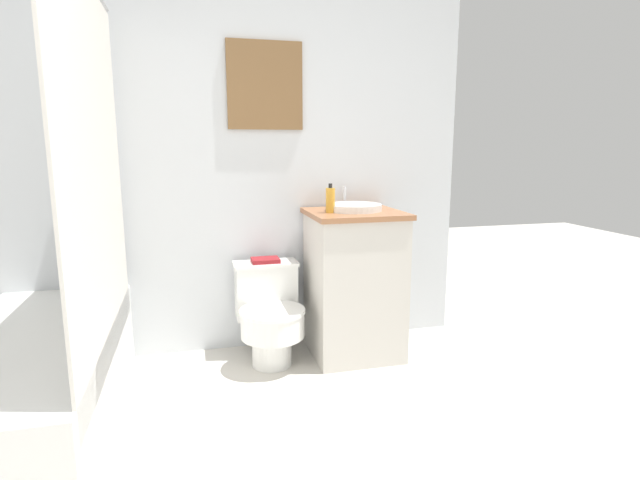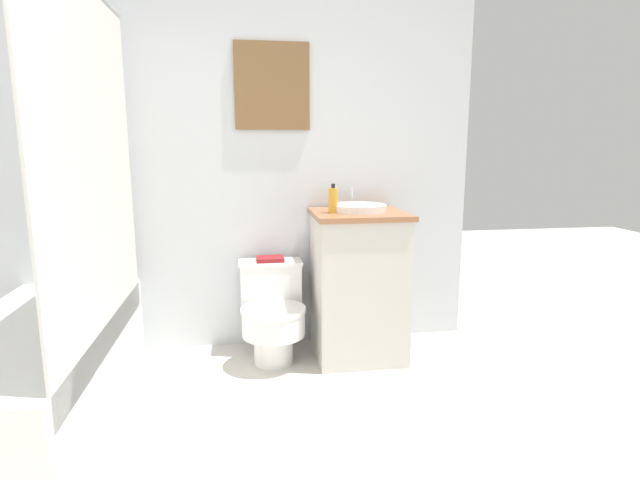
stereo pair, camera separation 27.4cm
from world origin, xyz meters
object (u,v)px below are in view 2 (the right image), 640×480
at_px(soap_bottle, 333,200).
at_px(toilet, 272,312).
at_px(book_on_tank, 270,259).
at_px(sink, 358,208).

bearing_deg(soap_bottle, toilet, 172.54).
xyz_separation_m(soap_bottle, book_on_tank, (-0.36, 0.17, -0.37)).
bearing_deg(toilet, soap_bottle, -7.46).
relative_size(sink, book_on_tank, 2.23).
distance_m(toilet, book_on_tank, 0.32).
relative_size(toilet, soap_bottle, 3.45).
bearing_deg(sink, toilet, -178.88).
distance_m(toilet, soap_bottle, 0.76).
bearing_deg(book_on_tank, sink, -12.87).
distance_m(soap_bottle, book_on_tank, 0.54).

